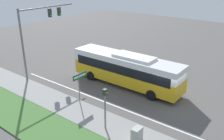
{
  "coord_description": "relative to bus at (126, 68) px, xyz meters",
  "views": [
    {
      "loc": [
        -18.4,
        -7.8,
        10.66
      ],
      "look_at": [
        -0.55,
        5.95,
        1.67
      ],
      "focal_mm": 40.0,
      "sensor_mm": 36.0,
      "label": 1
    }
  ],
  "objects": [
    {
      "name": "bus",
      "position": [
        0.0,
        0.0,
        0.0
      ],
      "size": [
        2.71,
        11.49,
        3.27
      ],
      "color": "gold",
      "rests_on": "ground_plane"
    },
    {
      "name": "lane_divider_near",
      "position": [
        -4.02,
        -4.94,
        -1.8
      ],
      "size": [
        0.14,
        30.0,
        0.01
      ],
      "color": "silver",
      "rests_on": "ground_plane"
    },
    {
      "name": "signal_gantry",
      "position": [
        -3.46,
        8.64,
        3.48
      ],
      "size": [
        6.99,
        0.41,
        7.42
      ],
      "color": "slate",
      "rests_on": "ground_plane"
    },
    {
      "name": "sidewalk",
      "position": [
        -6.62,
        -4.94,
        -1.75
      ],
      "size": [
        2.8,
        80.0,
        0.12
      ],
      "color": "gray",
      "rests_on": "ground_plane"
    },
    {
      "name": "ground_plane",
      "position": [
        -0.42,
        -4.94,
        -1.81
      ],
      "size": [
        80.0,
        80.0,
        0.0
      ],
      "primitive_type": "plane",
      "color": "#565451"
    },
    {
      "name": "utility_cabinet",
      "position": [
        -6.96,
        -5.68,
        -1.2
      ],
      "size": [
        0.78,
        0.51,
        0.98
      ],
      "color": "#A8A8A3",
      "rests_on": "sidewalk"
    },
    {
      "name": "pedestrian_signal",
      "position": [
        -7.11,
        -3.11,
        0.37
      ],
      "size": [
        0.28,
        0.34,
        3.22
      ],
      "color": "slate",
      "rests_on": "ground_plane"
    },
    {
      "name": "street_sign",
      "position": [
        -5.41,
        1.03,
        0.24
      ],
      "size": [
        1.59,
        0.08,
        2.81
      ],
      "color": "slate",
      "rests_on": "ground_plane"
    }
  ]
}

